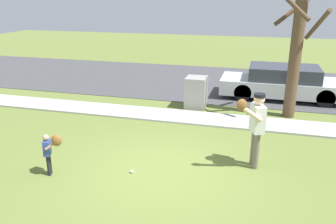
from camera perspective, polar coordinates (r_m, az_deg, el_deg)
The scene contains 9 objects.
ground_plane at distance 10.93m, azimuth 3.89°, elevation -1.25°, with size 48.00×48.00×0.00m, color olive.
sidewalk_strip at distance 11.01m, azimuth 4.00°, elevation -0.93°, with size 36.00×1.20×0.06m, color #A3A39E.
road_surface at distance 15.75m, azimuth 7.62°, elevation 4.98°, with size 36.00×6.80×0.02m, color #424244.
person_adult at distance 7.80m, azimuth 14.44°, elevation -1.74°, with size 0.66×0.80×1.75m.
person_child at distance 7.79m, azimuth -19.06°, elevation -5.71°, with size 0.51×0.32×1.00m.
baseball at distance 7.77m, azimuth -6.08°, elevation -9.85°, with size 0.07×0.07×0.07m, color white.
utility_cabinet at distance 11.97m, azimuth 4.70°, elevation 3.27°, with size 0.71×0.75×1.09m, color gray.
street_tree_near at distance 11.32m, azimuth 20.74°, elevation 10.86°, with size 1.84×1.88×4.49m.
parked_sedan_silver at distance 13.70m, azimuth 18.62°, elevation 4.68°, with size 4.60×1.80×1.23m.
Camera 1 is at (1.97, -6.57, 3.77)m, focal length 36.51 mm.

